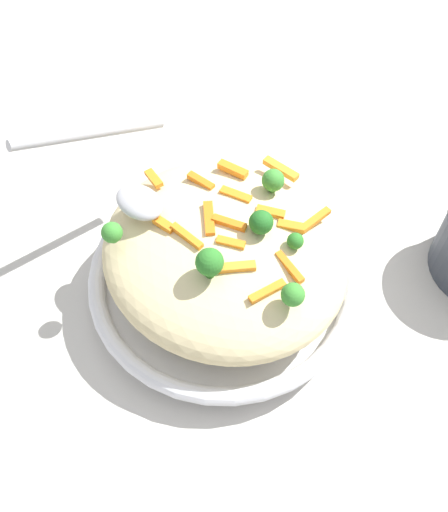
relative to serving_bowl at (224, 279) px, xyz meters
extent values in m
plane|color=beige|center=(0.00, 0.00, -0.02)|extent=(2.40, 2.40, 0.00)
cylinder|color=silver|center=(0.00, 0.00, -0.01)|extent=(0.28, 0.28, 0.02)
torus|color=silver|center=(0.00, 0.00, 0.01)|extent=(0.31, 0.31, 0.02)
torus|color=black|center=(0.00, 0.00, 0.01)|extent=(0.30, 0.30, 0.00)
ellipsoid|color=beige|center=(0.00, 0.00, 0.05)|extent=(0.27, 0.25, 0.08)
cube|color=orange|center=(0.01, -0.11, 0.09)|extent=(0.04, 0.01, 0.01)
cube|color=orange|center=(0.02, 0.03, 0.10)|extent=(0.04, 0.01, 0.01)
cube|color=orange|center=(0.00, -0.01, 0.10)|extent=(0.04, 0.02, 0.01)
cube|color=orange|center=(-0.04, 0.03, 0.09)|extent=(0.03, 0.03, 0.01)
cube|color=orange|center=(-0.08, -0.01, 0.09)|extent=(0.04, 0.02, 0.01)
cube|color=orange|center=(0.05, -0.07, 0.09)|extent=(0.04, 0.02, 0.01)
cube|color=orange|center=(-0.08, 0.03, 0.09)|extent=(0.02, 0.04, 0.01)
cube|color=orange|center=(0.11, -0.01, 0.09)|extent=(0.03, 0.02, 0.01)
cube|color=orange|center=(0.02, -0.04, 0.09)|extent=(0.04, 0.02, 0.01)
cube|color=orange|center=(0.02, 0.00, 0.09)|extent=(0.04, 0.04, 0.01)
cube|color=orange|center=(0.06, -0.04, 0.09)|extent=(0.03, 0.01, 0.01)
cube|color=orange|center=(0.05, 0.03, 0.09)|extent=(0.03, 0.01, 0.01)
cube|color=orange|center=(-0.05, -0.05, 0.09)|extent=(0.03, 0.02, 0.01)
cube|color=orange|center=(-0.02, -0.05, 0.09)|extent=(0.03, 0.02, 0.01)
cube|color=orange|center=(-0.02, 0.01, 0.09)|extent=(0.03, 0.02, 0.01)
cube|color=orange|center=(-0.06, -0.07, 0.09)|extent=(0.01, 0.04, 0.01)
cylinder|color=#296820|center=(-0.06, -0.03, 0.09)|extent=(0.01, 0.01, 0.00)
sphere|color=#2D7A28|center=(-0.06, -0.03, 0.10)|extent=(0.02, 0.02, 0.02)
cylinder|color=#205B1C|center=(-0.03, -0.02, 0.09)|extent=(0.01, 0.01, 0.01)
sphere|color=#236B23|center=(-0.03, -0.02, 0.11)|extent=(0.02, 0.02, 0.02)
cylinder|color=#377928|center=(-0.10, 0.02, 0.09)|extent=(0.01, 0.01, 0.01)
sphere|color=#3D8E33|center=(-0.10, 0.02, 0.10)|extent=(0.02, 0.02, 0.02)
cylinder|color=#296820|center=(-0.02, 0.05, 0.10)|extent=(0.01, 0.01, 0.01)
sphere|color=#2D7A28|center=(-0.02, 0.05, 0.11)|extent=(0.03, 0.03, 0.03)
cylinder|color=#377928|center=(0.00, -0.08, 0.09)|extent=(0.01, 0.01, 0.01)
sphere|color=#3D8E33|center=(0.00, -0.08, 0.10)|extent=(0.02, 0.02, 0.02)
cylinder|color=#377928|center=(0.08, 0.08, 0.09)|extent=(0.01, 0.01, 0.01)
sphere|color=#3D8E33|center=(0.08, 0.08, 0.10)|extent=(0.02, 0.02, 0.02)
ellipsoid|color=#B7B7BC|center=(0.09, 0.03, 0.10)|extent=(0.06, 0.04, 0.02)
cylinder|color=#B7B7BC|center=(0.17, 0.02, 0.13)|extent=(0.05, 0.17, 0.08)
camera|label=1|loc=(-0.23, 0.27, 0.56)|focal=40.57mm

